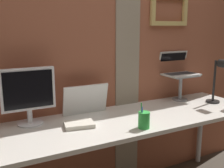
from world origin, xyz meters
name	(u,v)px	position (x,y,z in m)	size (l,w,h in m)	color
brick_wall_back	(106,59)	(0.00, 0.38, 1.15)	(3.16, 0.16, 2.31)	#9E563D
desk	(118,128)	(-0.09, 0.00, 0.68)	(2.39, 0.66, 0.75)	silver
monitor	(28,93)	(-0.69, 0.20, 0.97)	(0.37, 0.18, 0.40)	white
laptop_stand	(181,83)	(0.68, 0.20, 0.91)	(0.28, 0.22, 0.24)	gray
laptop	(177,68)	(0.68, 0.27, 1.04)	(0.32, 0.26, 0.21)	silver
whiteboard_panel	(86,100)	(-0.26, 0.23, 0.86)	(0.36, 0.02, 0.24)	white
desk_lamp	(220,77)	(0.89, -0.06, 1.00)	(0.12, 0.20, 0.40)	black
pen_cup	(144,120)	(-0.03, -0.23, 0.81)	(0.08, 0.08, 0.18)	green
paper_clutter_stack	(79,125)	(-0.40, 0.00, 0.76)	(0.20, 0.14, 0.03)	silver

